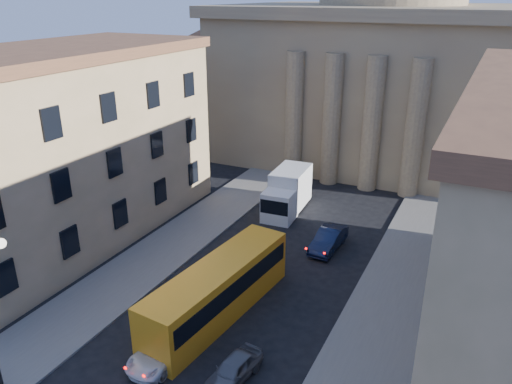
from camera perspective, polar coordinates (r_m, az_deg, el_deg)
sidewalk_left at (r=35.44m, az=-15.34°, el=-10.01°), size 5.00×60.00×0.15m
sidewalk_right at (r=28.83m, az=12.73°, el=-18.08°), size 5.00×60.00×0.15m
church at (r=61.05m, az=14.60°, el=15.17°), size 68.02×28.76×36.60m
building_left at (r=40.77m, az=-21.84°, el=4.78°), size 11.60×26.60×14.70m
car_left_mid at (r=28.29m, az=-10.56°, el=-17.29°), size 2.30×4.69×1.28m
car_right_far at (r=26.73m, az=-2.59°, el=-19.60°), size 2.00×3.94×1.29m
car_right_distant at (r=38.63m, az=8.28°, el=-5.40°), size 1.84×4.77×1.55m
city_bus at (r=30.61m, az=-4.33°, el=-10.92°), size 3.90×12.03×3.33m
box_truck at (r=44.43m, az=3.59°, el=-0.09°), size 3.05×6.83×3.66m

